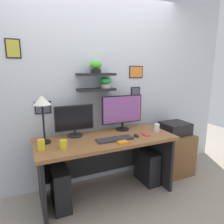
{
  "coord_description": "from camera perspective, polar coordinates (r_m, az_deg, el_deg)",
  "views": [
    {
      "loc": [
        -0.88,
        -2.13,
        1.56
      ],
      "look_at": [
        0.1,
        0.05,
        1.05
      ],
      "focal_mm": 32.45,
      "sensor_mm": 36.0,
      "label": 1
    }
  ],
  "objects": [
    {
      "name": "ground_plane",
      "position": [
        2.79,
        -1.57,
        -21.95
      ],
      "size": [
        8.0,
        8.0,
        0.0
      ],
      "primitive_type": "plane",
      "color": "gray"
    },
    {
      "name": "back_wall_assembly",
      "position": [
        2.73,
        -5.3,
        7.67
      ],
      "size": [
        4.4,
        0.24,
        2.7
      ],
      "color": "silver",
      "rests_on": "ground"
    },
    {
      "name": "pen_cup",
      "position": [
        2.74,
        12.5,
        -4.3
      ],
      "size": [
        0.07,
        0.07,
        0.1
      ],
      "primitive_type": "cylinder",
      "color": "white",
      "rests_on": "desk"
    },
    {
      "name": "computer_mouse",
      "position": [
        2.5,
        6.86,
        -6.55
      ],
      "size": [
        0.06,
        0.09,
        0.03
      ],
      "primitive_type": "ellipsoid",
      "color": "black",
      "rests_on": "desk"
    },
    {
      "name": "drawer_cabinet",
      "position": [
        3.29,
        16.92,
        -10.9
      ],
      "size": [
        0.44,
        0.5,
        0.61
      ],
      "primitive_type": "cube",
      "color": "brown",
      "rests_on": "ground"
    },
    {
      "name": "cell_phone",
      "position": [
        2.59,
        9.46,
        -6.21
      ],
      "size": [
        0.08,
        0.15,
        0.01
      ],
      "primitive_type": "cube",
      "rotation": [
        0.0,
        0.0,
        -0.11
      ],
      "color": "red",
      "rests_on": "desk"
    },
    {
      "name": "printer",
      "position": [
        3.16,
        17.35,
        -4.35
      ],
      "size": [
        0.38,
        0.34,
        0.17
      ],
      "primitive_type": "cube",
      "color": "black",
      "rests_on": "drawer_cabinet"
    },
    {
      "name": "computer_tower_right",
      "position": [
        2.97,
        9.78,
        -14.82
      ],
      "size": [
        0.18,
        0.4,
        0.45
      ],
      "primitive_type": "cube",
      "color": "black",
      "rests_on": "ground"
    },
    {
      "name": "water_cup",
      "position": [
        2.2,
        -19.28,
        -8.71
      ],
      "size": [
        0.07,
        0.07,
        0.11
      ],
      "primitive_type": "cylinder",
      "color": "yellow",
      "rests_on": "desk"
    },
    {
      "name": "desk",
      "position": [
        2.57,
        -2.12,
        -11.27
      ],
      "size": [
        1.66,
        0.68,
        0.75
      ],
      "color": "brown",
      "rests_on": "ground"
    },
    {
      "name": "scissors_tray",
      "position": [
        2.27,
        3.06,
        -8.53
      ],
      "size": [
        0.13,
        0.09,
        0.02
      ],
      "primitive_type": "cube",
      "rotation": [
        0.0,
        0.0,
        0.12
      ],
      "color": "orange",
      "rests_on": "desk"
    },
    {
      "name": "keyboard",
      "position": [
        2.37,
        0.81,
        -7.64
      ],
      "size": [
        0.44,
        0.14,
        0.02
      ],
      "primitive_type": "cube",
      "color": "#2D2D33",
      "rests_on": "desk"
    },
    {
      "name": "coffee_mug",
      "position": [
        2.18,
        -13.53,
        -8.84
      ],
      "size": [
        0.08,
        0.08,
        0.09
      ],
      "primitive_type": "cylinder",
      "color": "yellow",
      "rests_on": "desk"
    },
    {
      "name": "monitor_right",
      "position": [
        2.7,
        2.9,
        0.25
      ],
      "size": [
        0.57,
        0.18,
        0.47
      ],
      "color": "black",
      "rests_on": "desk"
    },
    {
      "name": "monitor_left",
      "position": [
        2.49,
        -10.56,
        -2.24
      ],
      "size": [
        0.47,
        0.18,
        0.38
      ],
      "color": "black",
      "rests_on": "desk"
    },
    {
      "name": "desk_lamp",
      "position": [
        2.3,
        -19.07,
        2.0
      ],
      "size": [
        0.19,
        0.19,
        0.53
      ],
      "color": "black",
      "rests_on": "desk"
    },
    {
      "name": "computer_tower_left",
      "position": [
        2.53,
        -14.4,
        -19.93
      ],
      "size": [
        0.18,
        0.4,
        0.47
      ],
      "primitive_type": "cube",
      "color": "black",
      "rests_on": "ground"
    }
  ]
}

